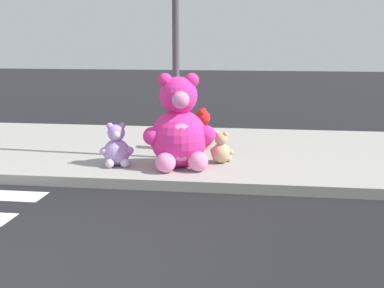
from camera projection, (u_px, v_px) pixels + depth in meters
The scene contains 7 objects.
sidewalk at pixel (129, 150), 9.56m from camera, with size 28.00×4.40×0.15m, color #9E9B93.
sign_pole at pixel (176, 52), 8.29m from camera, with size 0.56×0.11×3.20m.
plush_pink_large at pixel (179, 130), 7.92m from camera, with size 1.05×1.00×1.41m.
plush_tan at pixel (221, 150), 8.27m from camera, with size 0.37×0.35×0.50m.
plush_yellow at pixel (172, 135), 9.30m from camera, with size 0.45×0.45×0.62m.
plush_lavender at pixel (117, 149), 8.07m from camera, with size 0.49×0.47×0.66m.
plush_red at pixel (201, 132), 9.39m from camera, with size 0.48×0.54×0.70m.
Camera 1 is at (2.45, -3.89, 2.07)m, focal length 49.83 mm.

